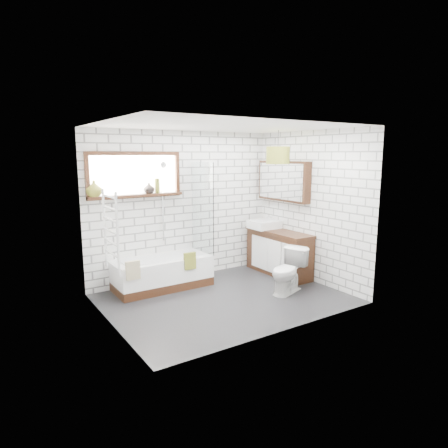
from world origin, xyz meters
TOP-DOWN VIEW (x-y plane):
  - floor at (0.00, 0.00)m, footprint 3.40×2.60m
  - ceiling at (0.00, 0.00)m, footprint 3.40×2.60m
  - wall_back at (0.00, 1.30)m, footprint 3.40×0.01m
  - wall_front at (0.00, -1.30)m, footprint 3.40×0.01m
  - wall_left at (-1.70, 0.00)m, footprint 0.01×2.60m
  - wall_right at (1.70, 0.00)m, footprint 0.01×2.60m
  - window at (-0.85, 1.26)m, footprint 1.52×0.16m
  - towel_radiator at (-1.66, 0.00)m, footprint 0.06×0.52m
  - mirror_cabinet at (1.62, 0.60)m, footprint 0.16×1.20m
  - shower_riser at (-0.40, 1.26)m, footprint 0.02×0.02m
  - bathtub at (-0.57, 0.96)m, footprint 1.52×0.67m
  - shower_screen at (0.17, 0.96)m, footprint 0.02×0.72m
  - towel_green at (-0.25, 0.63)m, footprint 0.20×0.05m
  - towel_beige at (-1.18, 0.63)m, footprint 0.21×0.05m
  - vanity at (1.48, 0.52)m, footprint 0.44×1.37m
  - basin at (1.42, 0.86)m, footprint 0.50×0.44m
  - tap at (1.58, 0.86)m, footprint 0.03×0.03m
  - toilet at (0.96, -0.30)m, footprint 0.59×0.76m
  - vase_olive at (-1.50, 1.23)m, footprint 0.24×0.24m
  - vase_dark at (-0.64, 1.23)m, footprint 0.23×0.23m
  - bottle at (-0.50, 1.23)m, footprint 0.08×0.08m
  - pendant at (1.20, 0.27)m, footprint 0.38×0.38m

SIDE VIEW (x-z plane):
  - floor at x=0.00m, z-range -0.01..0.00m
  - bathtub at x=-0.57m, z-range 0.00..0.49m
  - toilet at x=0.96m, z-range 0.00..0.69m
  - vanity at x=1.48m, z-range 0.00..0.78m
  - towel_green at x=-0.25m, z-range 0.34..0.61m
  - towel_beige at x=-1.18m, z-range 0.34..0.61m
  - basin at x=1.42m, z-range 0.78..0.93m
  - tap at x=1.58m, z-range 0.83..0.99m
  - towel_radiator at x=-1.66m, z-range 0.70..1.70m
  - shower_screen at x=0.17m, z-range 0.49..1.99m
  - wall_back at x=0.00m, z-range 0.00..2.50m
  - wall_front at x=0.00m, z-range 0.00..2.50m
  - wall_left at x=-1.70m, z-range 0.00..2.50m
  - wall_right at x=1.70m, z-range 0.00..2.50m
  - shower_riser at x=-0.40m, z-range 0.70..2.00m
  - vase_dark at x=-0.64m, z-range 1.48..1.66m
  - bottle at x=-0.50m, z-range 1.48..1.72m
  - vase_olive at x=-1.50m, z-range 1.48..1.72m
  - mirror_cabinet at x=1.62m, z-range 1.30..2.00m
  - window at x=-0.85m, z-range 1.46..2.14m
  - pendant at x=1.20m, z-range 1.96..2.24m
  - ceiling at x=0.00m, z-range 2.50..2.51m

